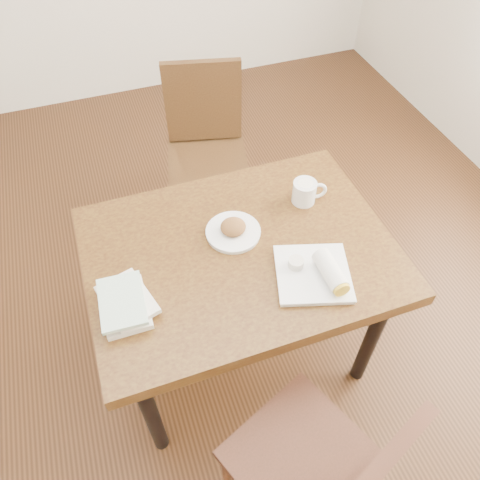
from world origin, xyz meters
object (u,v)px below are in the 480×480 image
object	(u,v)px
table	(240,262)
coffee_mug	(305,192)
plate_burrito	(318,273)
book_stack	(125,303)
plate_scone	(233,230)
chair_far	(206,143)
chair_near	(325,473)

from	to	relation	value
table	coffee_mug	bearing A→B (deg)	24.80
plate_burrito	book_stack	bearing A→B (deg)	171.31
coffee_mug	plate_scone	bearing A→B (deg)	-167.20
plate_scone	book_stack	distance (m)	0.49
chair_far	book_stack	size ratio (longest dim) A/B	3.86
table	plate_burrito	xyz separation A→B (m)	(0.22, -0.22, 0.11)
plate_burrito	book_stack	xyz separation A→B (m)	(-0.67, 0.10, 0.00)
table	chair_near	distance (m)	0.78
table	book_stack	bearing A→B (deg)	-165.49
table	book_stack	size ratio (longest dim) A/B	4.65
chair_near	chair_far	size ratio (longest dim) A/B	1.00
chair_near	chair_far	distance (m)	1.70
coffee_mug	plate_burrito	distance (m)	0.39
table	chair_far	distance (m)	0.93
chair_near	plate_scone	bearing A→B (deg)	90.09
chair_near	coffee_mug	distance (m)	1.02
plate_scone	plate_burrito	size ratio (longest dim) A/B	0.65
chair_far	plate_scone	bearing A→B (deg)	-99.00
chair_far	plate_burrito	bearing A→B (deg)	-85.86
chair_near	plate_scone	xyz separation A→B (m)	(-0.00, 0.85, 0.22)
book_stack	chair_near	bearing A→B (deg)	-55.48
plate_burrito	book_stack	size ratio (longest dim) A/B	1.32
plate_burrito	book_stack	world-z (taller)	plate_burrito
table	coffee_mug	distance (m)	0.39
coffee_mug	book_stack	size ratio (longest dim) A/B	0.58
chair_near	table	bearing A→B (deg)	90.12
coffee_mug	plate_burrito	world-z (taller)	coffee_mug
plate_scone	chair_near	bearing A→B (deg)	-89.91
chair_near	plate_scone	world-z (taller)	chair_near
table	chair_far	bearing A→B (deg)	81.75
plate_scone	table	bearing A→B (deg)	-90.19
plate_scone	chair_far	bearing A→B (deg)	81.00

